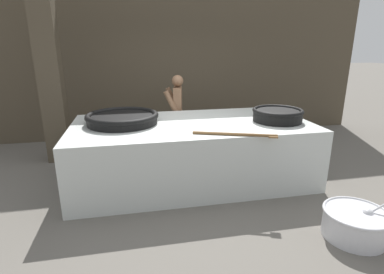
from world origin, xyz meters
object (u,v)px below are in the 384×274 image
Objects in this scene: cook at (178,113)px; prep_bowl_vegetables at (355,222)px; giant_wok_far at (278,114)px; giant_wok_near at (122,118)px.

cook reaches higher than prep_bowl_vegetables.
giant_wok_far is 0.50× the size of cook.
giant_wok_far is 0.85× the size of prep_bowl_vegetables.
prep_bowl_vegetables is (2.59, -2.09, -0.87)m from giant_wok_near.
giant_wok_far is at bearing 146.23° from cook.
giant_wok_far reaches higher than prep_bowl_vegetables.
giant_wok_far is at bearing -7.96° from giant_wok_near.
giant_wok_near is at bearing 172.04° from giant_wok_far.
cook is 3.58m from prep_bowl_vegetables.
giant_wok_near is at bearing 57.30° from cook.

